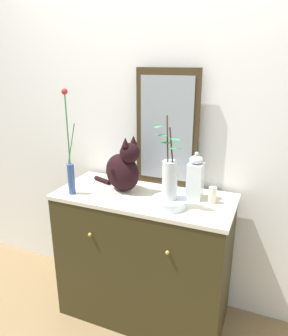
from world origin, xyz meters
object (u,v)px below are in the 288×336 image
object	(u,v)px
bowl_porcelain	(169,202)
vase_glass_clear	(170,178)
mirror_leaning	(167,129)
cat_sitting	(123,169)
jar_lidded_porcelain	(195,178)
sideboard	(144,257)
vase_slim_green	(70,168)
candle_pillar	(212,195)

from	to	relation	value
bowl_porcelain	vase_glass_clear	size ratio (longest dim) A/B	0.43
mirror_leaning	cat_sitting	distance (m)	0.38
cat_sitting	jar_lidded_porcelain	world-z (taller)	cat_sitting
sideboard	vase_slim_green	world-z (taller)	vase_slim_green
bowl_porcelain	jar_lidded_porcelain	distance (m)	0.23
vase_slim_green	jar_lidded_porcelain	world-z (taller)	vase_slim_green
vase_slim_green	candle_pillar	xyz separation A→B (m)	(0.85, 0.20, -0.12)
cat_sitting	candle_pillar	bearing A→B (deg)	2.66
candle_pillar	vase_glass_clear	bearing A→B (deg)	-147.07
mirror_leaning	cat_sitting	size ratio (longest dim) A/B	1.85
mirror_leaning	bowl_porcelain	world-z (taller)	mirror_leaning
cat_sitting	candle_pillar	world-z (taller)	cat_sitting
vase_glass_clear	jar_lidded_porcelain	bearing A→B (deg)	57.69
cat_sitting	candle_pillar	size ratio (longest dim) A/B	3.65
jar_lidded_porcelain	vase_glass_clear	bearing A→B (deg)	-122.31
cat_sitting	bowl_porcelain	size ratio (longest dim) A/B	2.02
sideboard	vase_glass_clear	world-z (taller)	vase_glass_clear
bowl_porcelain	candle_pillar	world-z (taller)	candle_pillar
vase_glass_clear	sideboard	bearing A→B (deg)	153.75
sideboard	mirror_leaning	size ratio (longest dim) A/B	1.47
sideboard	vase_slim_green	bearing A→B (deg)	-160.30
jar_lidded_porcelain	candle_pillar	world-z (taller)	jar_lidded_porcelain
candle_pillar	mirror_leaning	bearing A→B (deg)	152.57
sideboard	cat_sitting	bearing A→B (deg)	172.76
mirror_leaning	vase_slim_green	distance (m)	0.66
vase_slim_green	jar_lidded_porcelain	distance (m)	0.77
vase_glass_clear	jar_lidded_porcelain	world-z (taller)	vase_glass_clear
mirror_leaning	vase_glass_clear	distance (m)	0.41
vase_slim_green	bowl_porcelain	size ratio (longest dim) A/B	3.19
bowl_porcelain	vase_glass_clear	bearing A→B (deg)	-110.53
vase_slim_green	vase_glass_clear	distance (m)	0.63
bowl_porcelain	candle_pillar	distance (m)	0.26
sideboard	bowl_porcelain	size ratio (longest dim) A/B	5.50
sideboard	vase_glass_clear	bearing A→B (deg)	-26.25
cat_sitting	vase_glass_clear	world-z (taller)	vase_glass_clear
sideboard	mirror_leaning	world-z (taller)	mirror_leaning
vase_slim_green	jar_lidded_porcelain	bearing A→B (deg)	17.12
vase_slim_green	candle_pillar	bearing A→B (deg)	13.25
sideboard	jar_lidded_porcelain	size ratio (longest dim) A/B	3.79
bowl_porcelain	vase_glass_clear	distance (m)	0.15
cat_sitting	jar_lidded_porcelain	bearing A→B (deg)	6.63
vase_glass_clear	jar_lidded_porcelain	xyz separation A→B (m)	(0.11, 0.17, -0.04)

